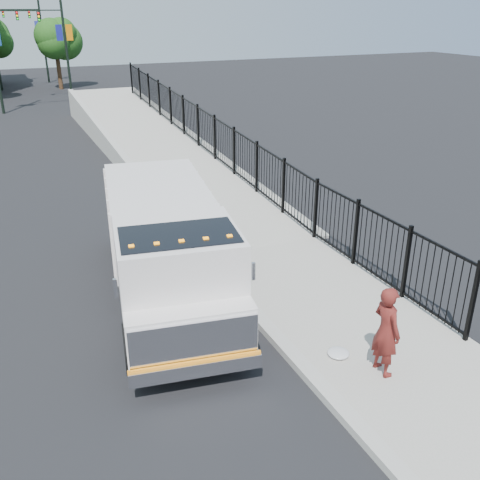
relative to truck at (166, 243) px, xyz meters
name	(u,v)px	position (x,y,z in m)	size (l,w,h in m)	color
ground	(271,335)	(1.51, -2.46, -1.48)	(120.00, 120.00, 0.00)	black
sidewalk	(403,362)	(3.43, -4.46, -1.42)	(3.55, 12.00, 0.12)	#9E998E
curb	(321,387)	(1.51, -4.46, -1.40)	(0.30, 12.00, 0.16)	#ADAAA3
ramp	(157,154)	(3.63, 13.54, -1.48)	(3.95, 24.00, 1.70)	#9E998E
iron_fence	(215,152)	(5.06, 9.54, -0.58)	(0.10, 28.00, 1.80)	black
truck	(166,243)	(0.00, 0.00, 0.00)	(3.68, 7.95, 2.62)	black
worker	(386,331)	(2.79, -4.58, -0.45)	(0.66, 0.43, 1.81)	maroon
debris	(338,353)	(2.32, -3.82, -1.30)	(0.44, 0.44, 0.11)	silver
light_pole_1	(61,39)	(2.12, 32.08, 2.89)	(3.78, 0.22, 8.00)	black
light_pole_3	(39,33)	(1.68, 43.51, 2.89)	(3.78, 0.22, 8.00)	black
tree_1	(55,40)	(2.44, 38.51, 2.48)	(2.78, 2.78, 5.39)	#382314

